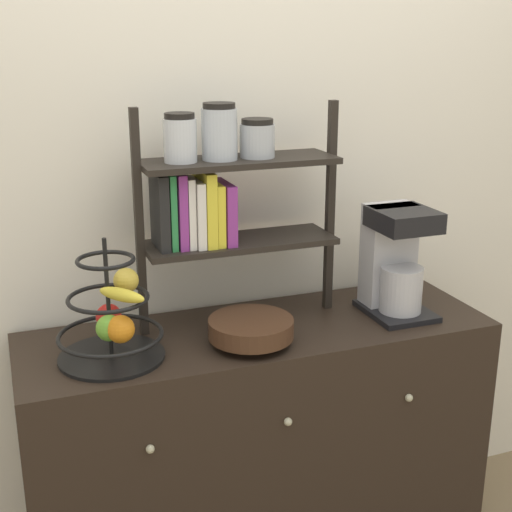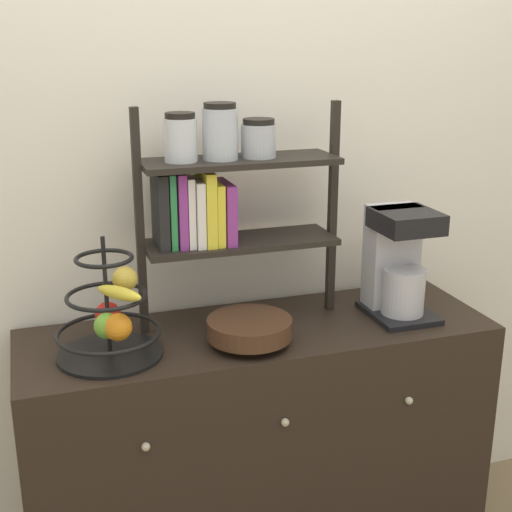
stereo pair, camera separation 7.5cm
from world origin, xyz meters
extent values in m
cube|color=silver|center=(0.00, 0.51, 1.30)|extent=(7.00, 0.05, 2.60)
cube|color=black|center=(0.00, 0.23, 0.43)|extent=(1.44, 0.46, 0.87)
sphere|color=#B2AD8C|center=(-0.40, -0.01, 0.68)|extent=(0.02, 0.02, 0.02)
sphere|color=#B2AD8C|center=(0.00, -0.01, 0.68)|extent=(0.02, 0.02, 0.02)
sphere|color=#B2AD8C|center=(0.40, -0.01, 0.68)|extent=(0.02, 0.02, 0.02)
cube|color=black|center=(0.46, 0.19, 0.88)|extent=(0.19, 0.24, 0.02)
cube|color=#B7B7BC|center=(0.46, 0.26, 1.05)|extent=(0.16, 0.10, 0.33)
cylinder|color=#B7B7BC|center=(0.46, 0.17, 0.96)|extent=(0.13, 0.13, 0.15)
cube|color=black|center=(0.46, 0.18, 1.18)|extent=(0.18, 0.19, 0.06)
cylinder|color=black|center=(-0.46, 0.18, 0.87)|extent=(0.29, 0.29, 0.01)
cylinder|color=black|center=(-0.46, 0.18, 1.05)|extent=(0.01, 0.01, 0.34)
torus|color=black|center=(-0.46, 0.18, 0.94)|extent=(0.29, 0.29, 0.01)
torus|color=black|center=(-0.46, 0.18, 1.05)|extent=(0.22, 0.22, 0.01)
torus|color=black|center=(-0.46, 0.18, 1.15)|extent=(0.16, 0.16, 0.01)
sphere|color=red|center=(-0.45, 0.23, 0.97)|extent=(0.07, 0.07, 0.07)
sphere|color=#6BAD33|center=(-0.46, 0.14, 0.97)|extent=(0.07, 0.07, 0.07)
sphere|color=orange|center=(-0.44, 0.12, 0.98)|extent=(0.08, 0.08, 0.08)
ellipsoid|color=yellow|center=(-0.43, 0.13, 1.07)|extent=(0.12, 0.14, 0.04)
sphere|color=gold|center=(-0.40, 0.21, 1.08)|extent=(0.07, 0.07, 0.07)
cylinder|color=#422819|center=(-0.06, 0.14, 0.88)|extent=(0.14, 0.14, 0.02)
cylinder|color=#422819|center=(-0.06, 0.14, 0.92)|extent=(0.25, 0.25, 0.05)
cube|color=black|center=(-0.33, 0.32, 1.20)|extent=(0.02, 0.02, 0.67)
cube|color=black|center=(0.27, 0.32, 1.20)|extent=(0.02, 0.02, 0.67)
cube|color=black|center=(-0.03, 0.32, 1.12)|extent=(0.58, 0.20, 0.02)
cube|color=black|center=(-0.03, 0.32, 1.37)|extent=(0.58, 0.20, 0.02)
cube|color=black|center=(-0.27, 0.32, 1.24)|extent=(0.03, 0.14, 0.22)
cube|color=#2D8C47|center=(-0.24, 0.32, 1.24)|extent=(0.02, 0.12, 0.22)
cube|color=#8C338C|center=(-0.22, 0.32, 1.24)|extent=(0.02, 0.14, 0.22)
cube|color=white|center=(-0.19, 0.32, 1.23)|extent=(0.02, 0.13, 0.21)
cube|color=white|center=(-0.17, 0.32, 1.23)|extent=(0.02, 0.15, 0.19)
cube|color=yellow|center=(-0.14, 0.32, 1.24)|extent=(0.03, 0.16, 0.22)
cube|color=yellow|center=(-0.11, 0.32, 1.22)|extent=(0.02, 0.15, 0.18)
cube|color=#8C338C|center=(-0.08, 0.32, 1.22)|extent=(0.03, 0.16, 0.18)
cylinder|color=silver|center=(-0.21, 0.32, 1.44)|extent=(0.10, 0.10, 0.12)
cylinder|color=black|center=(-0.21, 0.32, 1.51)|extent=(0.09, 0.09, 0.02)
cylinder|color=silver|center=(-0.09, 0.32, 1.45)|extent=(0.10, 0.10, 0.15)
cylinder|color=black|center=(-0.09, 0.32, 1.53)|extent=(0.09, 0.09, 0.02)
cylinder|color=#ADB2B7|center=(0.03, 0.32, 1.43)|extent=(0.10, 0.10, 0.10)
cylinder|color=black|center=(0.03, 0.32, 1.48)|extent=(0.09, 0.09, 0.02)
camera|label=1|loc=(-0.71, -1.65, 1.73)|focal=50.00mm
camera|label=2|loc=(-0.64, -1.67, 1.73)|focal=50.00mm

